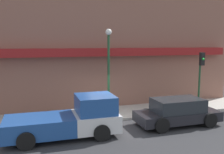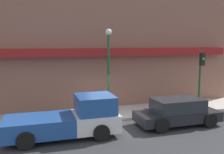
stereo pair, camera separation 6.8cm
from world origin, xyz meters
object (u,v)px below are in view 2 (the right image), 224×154
at_px(street_lamp, 109,61).
at_px(pickup_truck, 70,119).
at_px(fire_hydrant, 165,105).
at_px(parked_car, 177,112).
at_px(traffic_light, 201,71).

bearing_deg(street_lamp, pickup_truck, -136.35).
relative_size(pickup_truck, fire_hydrant, 7.49).
bearing_deg(parked_car, street_lamp, 143.63).
bearing_deg(traffic_light, pickup_truck, -167.83).
bearing_deg(pickup_truck, street_lamp, 44.02).
bearing_deg(fire_hydrant, parked_car, -103.80).
bearing_deg(pickup_truck, fire_hydrant, 20.99).
relative_size(pickup_truck, street_lamp, 1.03).
xyz_separation_m(street_lamp, traffic_light, (5.78, -0.64, -0.67)).
relative_size(pickup_truck, parked_car, 1.15).
xyz_separation_m(fire_hydrant, street_lamp, (-3.67, 0.10, 2.81)).
height_order(street_lamp, traffic_light, street_lamp).
relative_size(pickup_truck, traffic_light, 1.42).
bearing_deg(street_lamp, traffic_light, -6.35).
bearing_deg(pickup_truck, traffic_light, 12.53).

